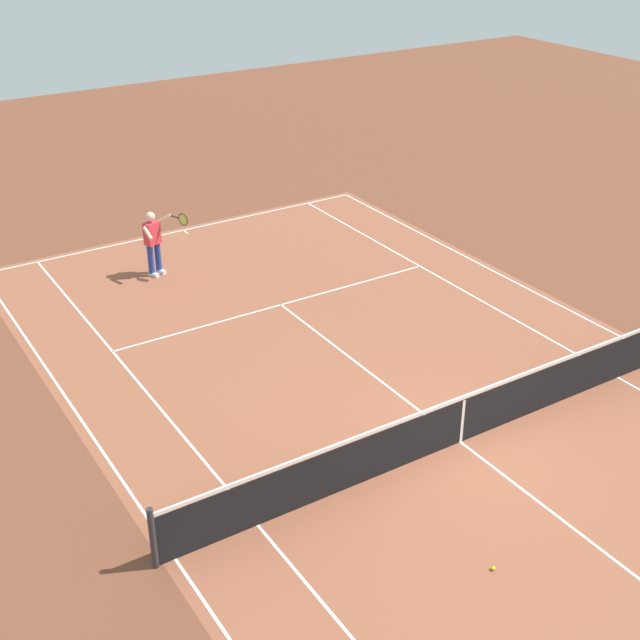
% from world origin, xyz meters
% --- Properties ---
extents(ground_plane, '(60.00, 60.00, 0.00)m').
position_xyz_m(ground_plane, '(0.00, 0.00, 0.00)').
color(ground_plane, brown).
extents(court_slab, '(24.20, 11.40, 0.00)m').
position_xyz_m(court_slab, '(0.00, 0.00, 0.00)').
color(court_slab, '#935138').
rests_on(court_slab, ground_plane).
extents(court_line_markings, '(23.85, 11.05, 0.01)m').
position_xyz_m(court_line_markings, '(0.00, 0.00, 0.00)').
color(court_line_markings, white).
rests_on(court_line_markings, ground_plane).
extents(tennis_net, '(0.10, 11.70, 1.08)m').
position_xyz_m(tennis_net, '(0.00, 0.00, 0.49)').
color(tennis_net, '#2D2D33').
rests_on(tennis_net, ground_plane).
extents(tennis_player_near, '(0.94, 0.91, 1.70)m').
position_xyz_m(tennis_player_near, '(9.54, 1.78, 0.93)').
color(tennis_player_near, navy).
rests_on(tennis_player_near, ground_plane).
extents(tennis_ball, '(0.07, 0.07, 0.07)m').
position_xyz_m(tennis_ball, '(-2.69, 1.66, 0.03)').
color(tennis_ball, '#CCE01E').
rests_on(tennis_ball, ground_plane).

